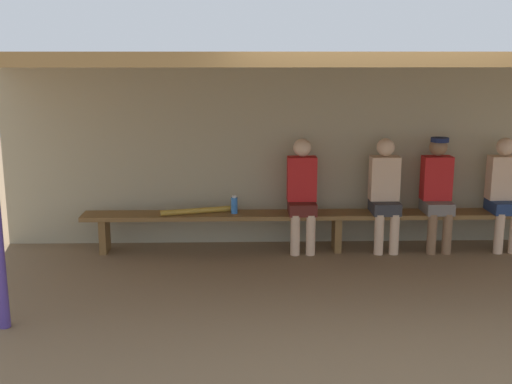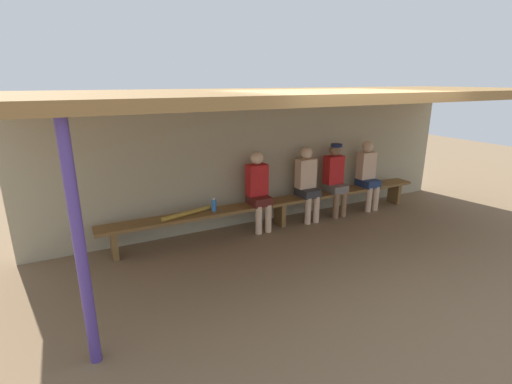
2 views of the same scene
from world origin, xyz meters
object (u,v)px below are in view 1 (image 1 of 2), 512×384
object	(u,v)px
bench	(337,219)
baseball_bat	(197,211)
player_in_white	(504,189)
player_shirtless_tan	(302,191)
water_bottle_blue	(234,205)
player_in_red	(385,190)
player_leftmost	(437,188)

from	to	relation	value
bench	baseball_bat	bearing A→B (deg)	-180.00
player_in_white	player_shirtless_tan	size ratio (longest dim) A/B	1.00
water_bottle_blue	baseball_bat	bearing A→B (deg)	-179.68
bench	player_in_red	bearing A→B (deg)	0.32
bench	player_in_red	size ratio (longest dim) A/B	4.49
baseball_bat	player_in_red	bearing A→B (deg)	-14.61
player_in_white	player_leftmost	world-z (taller)	player_leftmost
player_shirtless_tan	baseball_bat	bearing A→B (deg)	-179.86
player_in_red	player_shirtless_tan	bearing A→B (deg)	180.00
player_in_red	water_bottle_blue	distance (m)	1.78
player_leftmost	baseball_bat	xyz separation A→B (m)	(-2.83, -0.00, -0.25)
player_in_white	water_bottle_blue	world-z (taller)	player_in_white
player_in_red	baseball_bat	distance (m)	2.23
player_shirtless_tan	player_in_red	world-z (taller)	same
player_shirtless_tan	water_bottle_blue	world-z (taller)	player_shirtless_tan
water_bottle_blue	player_in_red	bearing A→B (deg)	0.02
player_in_white	player_leftmost	size ratio (longest dim) A/B	0.99
player_in_white	player_in_red	bearing A→B (deg)	180.00
water_bottle_blue	bench	bearing A→B (deg)	-0.12
player_shirtless_tan	player_leftmost	world-z (taller)	player_leftmost
player_shirtless_tan	baseball_bat	world-z (taller)	player_shirtless_tan
water_bottle_blue	player_shirtless_tan	bearing A→B (deg)	0.04
player_in_white	player_in_red	size ratio (longest dim) A/B	1.00
bench	water_bottle_blue	size ratio (longest dim) A/B	28.10
bench	water_bottle_blue	bearing A→B (deg)	179.88
bench	player_in_red	xyz separation A→B (m)	(0.56, 0.00, 0.34)
player_in_white	baseball_bat	distance (m)	3.64
player_leftmost	water_bottle_blue	bearing A→B (deg)	-179.97
player_shirtless_tan	player_in_red	distance (m)	0.98
player_leftmost	player_in_red	xyz separation A→B (m)	(-0.62, -0.00, -0.02)
player_leftmost	player_in_red	size ratio (longest dim) A/B	1.01
player_in_white	player_shirtless_tan	xyz separation A→B (m)	(-2.39, 0.00, 0.00)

